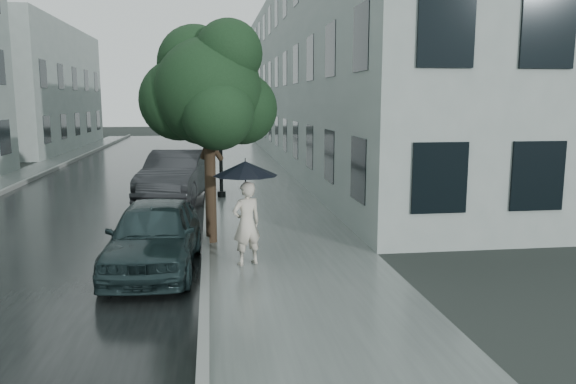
{
  "coord_description": "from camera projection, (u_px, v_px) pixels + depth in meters",
  "views": [
    {
      "loc": [
        -1.42,
        -9.57,
        3.21
      ],
      "look_at": [
        0.16,
        1.92,
        1.3
      ],
      "focal_mm": 35.0,
      "sensor_mm": 36.0,
      "label": 1
    }
  ],
  "objects": [
    {
      "name": "sidewalk",
      "position": [
        255.0,
        183.0,
        21.84
      ],
      "size": [
        3.5,
        60.0,
        0.01
      ],
      "primitive_type": "cube",
      "color": "slate",
      "rests_on": "ground"
    },
    {
      "name": "kerb_near",
      "position": [
        208.0,
        182.0,
        21.58
      ],
      "size": [
        0.15,
        60.0,
        0.15
      ],
      "primitive_type": "cube",
      "color": "slate",
      "rests_on": "ground"
    },
    {
      "name": "street_tree",
      "position": [
        208.0,
        90.0,
        12.35
      ],
      "size": [
        3.1,
        2.81,
        4.93
      ],
      "color": "#332619",
      "rests_on": "ground"
    },
    {
      "name": "asphalt_road",
      "position": [
        114.0,
        186.0,
        21.12
      ],
      "size": [
        6.85,
        60.0,
        0.0
      ],
      "primitive_type": "cube",
      "color": "black",
      "rests_on": "ground"
    },
    {
      "name": "building_near",
      "position": [
        343.0,
        75.0,
        29.14
      ],
      "size": [
        7.02,
        36.0,
        9.0
      ],
      "color": "gray",
      "rests_on": "ground"
    },
    {
      "name": "ground",
      "position": [
        294.0,
        281.0,
        10.07
      ],
      "size": [
        120.0,
        120.0,
        0.0
      ],
      "primitive_type": "plane",
      "color": "black",
      "rests_on": "ground"
    },
    {
      "name": "car_near",
      "position": [
        154.0,
        235.0,
        10.63
      ],
      "size": [
        1.79,
        4.02,
        1.34
      ],
      "primitive_type": "imported",
      "rotation": [
        0.0,
        0.0,
        -0.05
      ],
      "color": "#182829",
      "rests_on": "ground"
    },
    {
      "name": "building_far_b",
      "position": [
        20.0,
        88.0,
        36.89
      ],
      "size": [
        7.02,
        18.0,
        8.0
      ],
      "color": "gray",
      "rests_on": "ground"
    },
    {
      "name": "lamp_post",
      "position": [
        215.0,
        102.0,
        18.15
      ],
      "size": [
        0.82,
        0.47,
        5.5
      ],
      "rotation": [
        0.0,
        0.0,
        0.31
      ],
      "color": "black",
      "rests_on": "ground"
    },
    {
      "name": "pedestrian",
      "position": [
        247.0,
        223.0,
        10.93
      ],
      "size": [
        0.71,
        0.6,
        1.65
      ],
      "primitive_type": "imported",
      "rotation": [
        0.0,
        0.0,
        3.55
      ],
      "color": "#BAB3A3",
      "rests_on": "sidewalk"
    },
    {
      "name": "kerb_far",
      "position": [
        16.0,
        186.0,
        20.63
      ],
      "size": [
        0.15,
        60.0,
        0.15
      ],
      "primitive_type": "cube",
      "color": "slate",
      "rests_on": "ground"
    },
    {
      "name": "car_far",
      "position": [
        177.0,
        175.0,
        18.25
      ],
      "size": [
        2.46,
        5.01,
        1.58
      ],
      "primitive_type": "imported",
      "rotation": [
        0.0,
        0.0,
        -0.17
      ],
      "color": "black",
      "rests_on": "ground"
    },
    {
      "name": "umbrella",
      "position": [
        245.0,
        168.0,
        10.76
      ],
      "size": [
        1.53,
        1.53,
        1.16
      ],
      "rotation": [
        0.0,
        0.0,
        -0.25
      ],
      "color": "black",
      "rests_on": "ground"
    }
  ]
}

